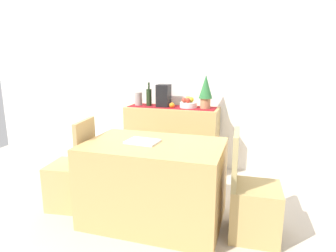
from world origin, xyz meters
TOP-DOWN VIEW (x-y plane):
  - ground_plane at (0.00, 0.00)m, footprint 6.40×6.40m
  - room_wall_rear at (0.00, 1.18)m, footprint 6.40×0.06m
  - sideboard_console at (-0.17, 0.92)m, footprint 1.21×0.42m
  - table_runner at (-0.17, 0.92)m, footprint 1.14×0.32m
  - fruit_bowl at (0.05, 0.92)m, footprint 0.22×0.22m
  - apple_right at (0.05, 0.87)m, footprint 0.07×0.07m
  - apple_left at (-0.00, 0.89)m, footprint 0.06×0.06m
  - apple_upper at (0.03, 0.98)m, footprint 0.07×0.07m
  - apple_rear at (0.08, 0.94)m, footprint 0.07×0.07m
  - wine_bottle at (-0.49, 0.92)m, footprint 0.07×0.07m
  - coffee_maker at (-0.28, 0.92)m, footprint 0.16×0.18m
  - ceramic_vase at (-0.64, 0.92)m, footprint 0.10×0.10m
  - potted_plant at (0.27, 0.92)m, footprint 0.17×0.17m
  - orange_loose_mid at (-0.15, 0.85)m, footprint 0.07×0.07m
  - dining_table at (0.04, -0.38)m, footprint 1.22×0.78m
  - open_book at (-0.06, -0.38)m, footprint 0.30×0.23m
  - chair_near_window at (-0.83, -0.37)m, footprint 0.45×0.45m
  - chair_by_corner at (0.92, -0.38)m, footprint 0.42×0.42m

SIDE VIEW (x-z plane):
  - ground_plane at x=0.00m, z-range -0.02..0.00m
  - chair_near_window at x=-0.83m, z-range -0.18..0.72m
  - chair_by_corner at x=0.92m, z-range -0.18..0.72m
  - dining_table at x=0.04m, z-range 0.00..0.74m
  - sideboard_console at x=-0.17m, z-range 0.00..0.85m
  - open_book at x=-0.06m, z-range 0.74..0.76m
  - table_runner at x=-0.17m, z-range 0.85..0.85m
  - orange_loose_mid at x=-0.15m, z-range 0.85..0.92m
  - fruit_bowl at x=0.05m, z-range 0.85..0.92m
  - ceramic_vase at x=-0.64m, z-range 0.85..1.03m
  - apple_left at x=0.00m, z-range 0.92..0.99m
  - apple_right at x=0.05m, z-range 0.92..0.99m
  - apple_rear at x=0.08m, z-range 0.92..0.99m
  - apple_upper at x=0.03m, z-range 0.92..0.99m
  - wine_bottle at x=-0.49m, z-range 0.81..1.13m
  - coffee_maker at x=-0.28m, z-range 0.85..1.14m
  - potted_plant at x=0.27m, z-range 0.87..1.30m
  - room_wall_rear at x=0.00m, z-range 0.00..2.70m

